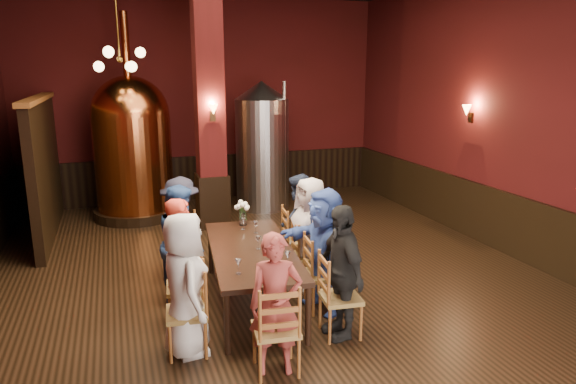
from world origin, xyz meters
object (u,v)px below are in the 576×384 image
object	(u,v)px
person_1	(184,262)
rose_vase	(243,209)
dining_table	(252,253)
person_0	(185,285)
person_2	(182,243)
steel_vessel	(262,146)
copper_kettle	(133,146)

from	to	relation	value
person_1	rose_vase	world-z (taller)	person_1
dining_table	person_1	distance (m)	0.91
person_0	person_1	world-z (taller)	person_0
person_2	steel_vessel	size ratio (longest dim) A/B	0.57
dining_table	steel_vessel	distance (m)	4.73
person_1	copper_kettle	bearing A→B (deg)	31.71
person_1	person_2	world-z (taller)	person_2
person_1	rose_vase	distance (m)	1.61
rose_vase	dining_table	bearing A→B (deg)	-97.79
person_2	copper_kettle	size ratio (longest dim) A/B	0.38
steel_vessel	person_2	bearing A→B (deg)	-119.00
dining_table	steel_vessel	size ratio (longest dim) A/B	0.92
copper_kettle	steel_vessel	world-z (taller)	copper_kettle
dining_table	rose_vase	xyz separation A→B (m)	(0.14, 0.99, 0.30)
person_2	copper_kettle	bearing A→B (deg)	21.47
dining_table	copper_kettle	bearing A→B (deg)	110.69
dining_table	person_2	bearing A→B (deg)	158.78
person_2	steel_vessel	xyz separation A→B (m)	(2.24, 4.04, 0.58)
rose_vase	person_0	bearing A→B (deg)	-119.93
copper_kettle	rose_vase	bearing A→B (deg)	-69.96
person_0	person_2	size ratio (longest dim) A/B	1.00
dining_table	person_1	xyz separation A→B (m)	(-0.88, -0.24, 0.08)
person_2	dining_table	bearing A→B (deg)	-101.21
dining_table	person_0	world-z (taller)	person_0
dining_table	person_2	distance (m)	0.92
person_2	steel_vessel	bearing A→B (deg)	-12.74
person_0	person_1	xyz separation A→B (m)	(0.07, 0.67, -0.01)
copper_kettle	rose_vase	world-z (taller)	copper_kettle
dining_table	person_0	xyz separation A→B (m)	(-0.95, -0.90, 0.08)
copper_kettle	rose_vase	distance (m)	3.90
person_2	steel_vessel	world-z (taller)	steel_vessel
person_1	rose_vase	xyz separation A→B (m)	(1.02, 1.23, 0.23)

